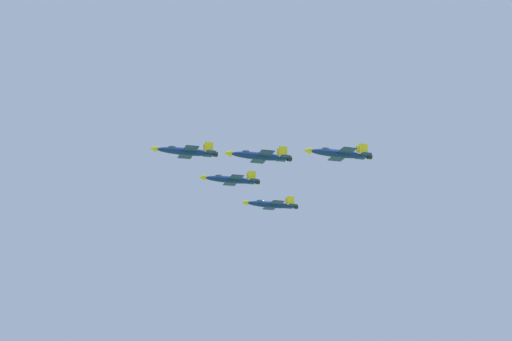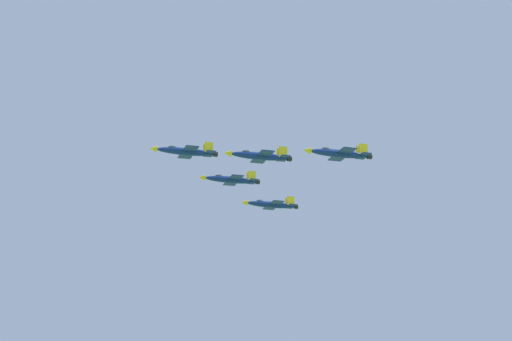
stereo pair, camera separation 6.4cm
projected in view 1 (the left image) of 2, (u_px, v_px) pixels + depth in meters
jet_lead at (185, 151)px, 216.89m from camera, size 13.88×10.78×3.30m
jet_left_wingman at (259, 156)px, 208.94m from camera, size 13.60×10.56×3.23m
jet_right_wingman at (231, 179)px, 230.90m from camera, size 13.37×10.41×3.18m
jet_left_outer at (339, 153)px, 201.46m from camera, size 13.71×10.45×3.24m
jet_right_outer at (271, 204)px, 244.91m from camera, size 13.56×10.20×3.19m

